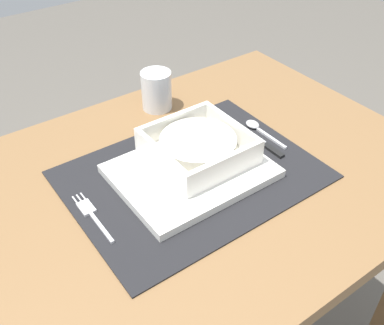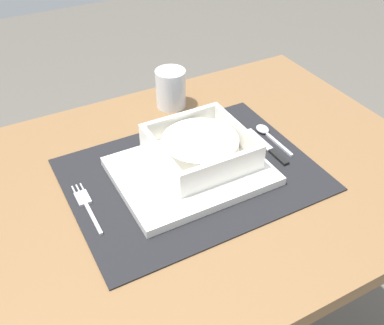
# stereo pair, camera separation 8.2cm
# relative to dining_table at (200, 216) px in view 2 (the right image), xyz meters

# --- Properties ---
(dining_table) EXTENTS (0.88, 0.66, 0.72)m
(dining_table) POSITION_rel_dining_table_xyz_m (0.00, 0.00, 0.00)
(dining_table) COLOR brown
(dining_table) RESTS_ON ground
(placemat) EXTENTS (0.45, 0.34, 0.00)m
(placemat) POSITION_rel_dining_table_xyz_m (-0.02, -0.00, 0.12)
(placemat) COLOR black
(placemat) RESTS_ON dining_table
(serving_plate) EXTENTS (0.27, 0.21, 0.02)m
(serving_plate) POSITION_rel_dining_table_xyz_m (-0.02, 0.00, 0.13)
(serving_plate) COLOR white
(serving_plate) RESTS_ON placemat
(porridge_bowl) EXTENTS (0.17, 0.17, 0.05)m
(porridge_bowl) POSITION_rel_dining_table_xyz_m (0.01, 0.02, 0.16)
(porridge_bowl) COLOR white
(porridge_bowl) RESTS_ON serving_plate
(fork) EXTENTS (0.02, 0.13, 0.00)m
(fork) POSITION_rel_dining_table_xyz_m (-0.22, 0.01, 0.12)
(fork) COLOR silver
(fork) RESTS_ON placemat
(spoon) EXTENTS (0.02, 0.11, 0.01)m
(spoon) POSITION_rel_dining_table_xyz_m (0.18, 0.04, 0.12)
(spoon) COLOR silver
(spoon) RESTS_ON placemat
(butter_knife) EXTENTS (0.01, 0.13, 0.01)m
(butter_knife) POSITION_rel_dining_table_xyz_m (0.15, -0.01, 0.12)
(butter_knife) COLOR black
(butter_knife) RESTS_ON placemat
(drinking_glass) EXTENTS (0.07, 0.07, 0.09)m
(drinking_glass) POSITION_rel_dining_table_xyz_m (0.06, 0.24, 0.15)
(drinking_glass) COLOR white
(drinking_glass) RESTS_ON dining_table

